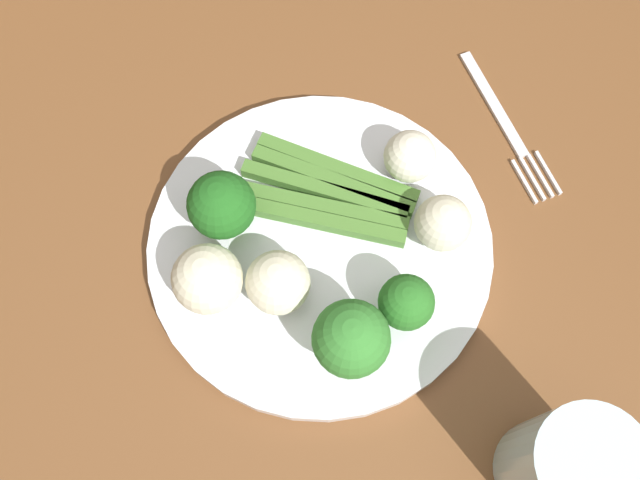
{
  "coord_description": "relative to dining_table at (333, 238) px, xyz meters",
  "views": [
    {
      "loc": [
        0.12,
        0.22,
        1.28
      ],
      "look_at": [
        0.03,
        0.04,
        0.77
      ],
      "focal_mm": 37.62,
      "sensor_mm": 36.0,
      "label": 1
    }
  ],
  "objects": [
    {
      "name": "cauliflower_mid",
      "position": [
        -0.06,
        0.07,
        0.13
      ],
      "size": [
        0.05,
        0.05,
        0.05
      ],
      "primitive_type": "sphere",
      "color": "beige",
      "rests_on": "plate"
    },
    {
      "name": "dining_table",
      "position": [
        0.0,
        0.0,
        0.0
      ],
      "size": [
        1.4,
        0.98,
        0.75
      ],
      "color": "brown",
      "rests_on": "ground_plane"
    },
    {
      "name": "fork",
      "position": [
        -0.17,
        0.0,
        0.1
      ],
      "size": [
        0.03,
        0.17,
        0.0
      ],
      "rotation": [
        0.0,
        0.0,
        1.51
      ],
      "color": "silver",
      "rests_on": "dining_table"
    },
    {
      "name": "cauliflower_near_center",
      "position": [
        0.08,
        0.06,
        0.14
      ],
      "size": [
        0.05,
        0.05,
        0.05
      ],
      "primitive_type": "sphere",
      "color": "beige",
      "rests_on": "plate"
    },
    {
      "name": "cauliflower_edge",
      "position": [
        0.13,
        0.04,
        0.14
      ],
      "size": [
        0.06,
        0.06,
        0.06
      ],
      "primitive_type": "sphere",
      "color": "beige",
      "rests_on": "plate"
    },
    {
      "name": "cauliflower_right",
      "position": [
        -0.06,
        0.01,
        0.13
      ],
      "size": [
        0.04,
        0.04,
        0.04
      ],
      "primitive_type": "sphere",
      "color": "silver",
      "rests_on": "plate"
    },
    {
      "name": "broccoli_back",
      "position": [
        0.1,
        -0.01,
        0.15
      ],
      "size": [
        0.05,
        0.05,
        0.07
      ],
      "color": "#4C7F2B",
      "rests_on": "plate"
    },
    {
      "name": "asparagus_bundle",
      "position": [
        0.01,
        0.0,
        0.12
      ],
      "size": [
        0.15,
        0.14,
        0.01
      ],
      "rotation": [
        0.0,
        0.0,
        5.53
      ],
      "color": "#47752D",
      "rests_on": "plate"
    },
    {
      "name": "broccoli_front_left",
      "position": [
        0.05,
        0.13,
        0.15
      ],
      "size": [
        0.06,
        0.06,
        0.07
      ],
      "color": "#609E3D",
      "rests_on": "plate"
    },
    {
      "name": "broccoli_back_right",
      "position": [
        0.0,
        0.12,
        0.14
      ],
      "size": [
        0.04,
        0.04,
        0.05
      ],
      "color": "#568E33",
      "rests_on": "plate"
    },
    {
      "name": "ground_plane",
      "position": [
        0.0,
        0.0,
        -0.66
      ],
      "size": [
        6.0,
        6.0,
        0.02
      ],
      "primitive_type": "cube",
      "color": "tan"
    },
    {
      "name": "plate",
      "position": [
        0.03,
        0.04,
        0.1
      ],
      "size": [
        0.29,
        0.29,
        0.01
      ],
      "primitive_type": "cylinder",
      "color": "white",
      "rests_on": "dining_table"
    },
    {
      "name": "water_glass",
      "position": [
        -0.04,
        0.27,
        0.15
      ],
      "size": [
        0.08,
        0.08,
        0.1
      ],
      "primitive_type": "cylinder",
      "color": "silver",
      "rests_on": "dining_table"
    }
  ]
}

